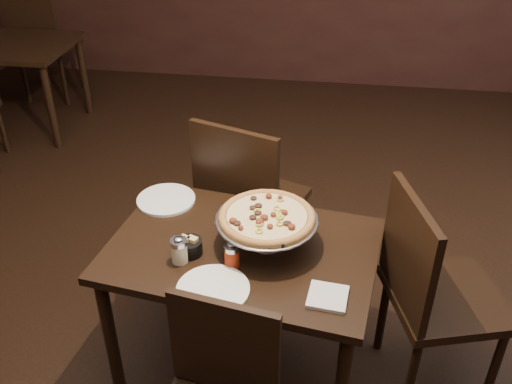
# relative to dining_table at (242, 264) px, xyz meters

# --- Properties ---
(room) EXTENTS (6.04, 7.04, 2.84)m
(room) POSITION_rel_dining_table_xyz_m (-0.02, 0.04, 0.82)
(room) COLOR black
(room) RESTS_ON ground
(dining_table) EXTENTS (1.17, 0.87, 0.68)m
(dining_table) POSITION_rel_dining_table_xyz_m (0.00, 0.00, 0.00)
(dining_table) COLOR black
(dining_table) RESTS_ON ground
(background_table) EXTENTS (1.13, 0.75, 0.70)m
(background_table) POSITION_rel_dining_table_xyz_m (-2.29, 2.20, 0.02)
(background_table) COLOR black
(background_table) RESTS_ON ground
(pizza_stand) EXTENTS (0.41, 0.41, 0.17)m
(pizza_stand) POSITION_rel_dining_table_xyz_m (0.10, 0.03, 0.23)
(pizza_stand) COLOR #BAB9C1
(pizza_stand) RESTS_ON dining_table
(parmesan_shaker) EXTENTS (0.07, 0.07, 0.12)m
(parmesan_shaker) POSITION_rel_dining_table_xyz_m (-0.23, -0.13, 0.14)
(parmesan_shaker) COLOR #FAF2C2
(parmesan_shaker) RESTS_ON dining_table
(pepper_flake_shaker) EXTENTS (0.06, 0.06, 0.11)m
(pepper_flake_shaker) POSITION_rel_dining_table_xyz_m (-0.02, -0.12, 0.14)
(pepper_flake_shaker) COLOR maroon
(pepper_flake_shaker) RESTS_ON dining_table
(packet_caddy) EXTENTS (0.10, 0.10, 0.08)m
(packet_caddy) POSITION_rel_dining_table_xyz_m (-0.20, -0.07, 0.12)
(packet_caddy) COLOR black
(packet_caddy) RESTS_ON dining_table
(napkin_stack) EXTENTS (0.16, 0.16, 0.02)m
(napkin_stack) POSITION_rel_dining_table_xyz_m (0.36, -0.25, 0.10)
(napkin_stack) COLOR silver
(napkin_stack) RESTS_ON dining_table
(plate_left) EXTENTS (0.27, 0.27, 0.01)m
(plate_left) POSITION_rel_dining_table_xyz_m (-0.40, 0.28, 0.10)
(plate_left) COLOR white
(plate_left) RESTS_ON dining_table
(plate_near) EXTENTS (0.27, 0.27, 0.01)m
(plate_near) POSITION_rel_dining_table_xyz_m (-0.06, -0.27, 0.10)
(plate_near) COLOR white
(plate_near) RESTS_ON dining_table
(serving_spatula) EXTENTS (0.14, 0.14, 0.02)m
(serving_spatula) POSITION_rel_dining_table_xyz_m (0.21, -0.10, 0.22)
(serving_spatula) COLOR #BAB9C1
(serving_spatula) RESTS_ON pizza_stand
(chair_far) EXTENTS (0.58, 0.58, 0.98)m
(chair_far) POSITION_rel_dining_table_xyz_m (-0.07, 0.58, -0.05)
(chair_far) COLOR black
(chair_far) RESTS_ON ground
(chair_side) EXTENTS (0.56, 0.56, 0.96)m
(chair_side) POSITION_rel_dining_table_xyz_m (0.78, 0.03, -0.06)
(chair_side) COLOR black
(chair_side) RESTS_ON ground
(bg_chair_far) EXTENTS (0.47, 0.47, 0.98)m
(bg_chair_far) POSITION_rel_dining_table_xyz_m (-2.22, 2.76, -0.05)
(bg_chair_far) COLOR black
(bg_chair_far) RESTS_ON ground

